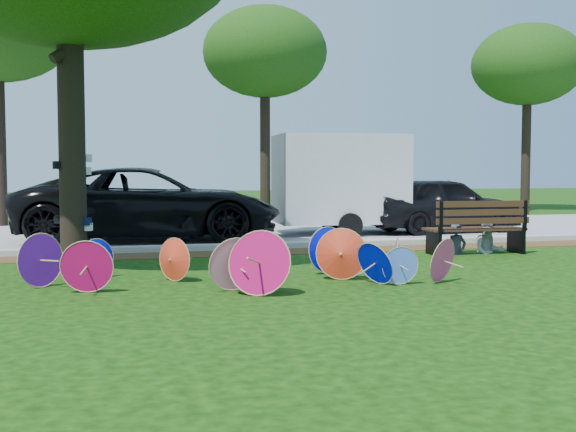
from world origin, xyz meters
The scene contains 12 objects.
ground centered at (0.00, 0.00, 0.00)m, with size 90.00×90.00×0.00m, color black.
mulch_strip centered at (0.00, 4.50, 0.01)m, with size 90.00×1.00×0.01m, color #472D16.
curb centered at (0.00, 5.20, 0.06)m, with size 90.00×0.30×0.12m, color #B7B5AD.
street centered at (0.00, 9.35, 0.01)m, with size 90.00×8.00×0.01m, color gray.
parasol_pile centered at (-0.31, 0.60, 0.37)m, with size 6.40×2.59×0.90m.
black_van centered at (-1.40, 7.60, 0.85)m, with size 2.83×6.13×1.70m, color black.
dark_pickup centered at (6.24, 7.84, 0.74)m, with size 1.74×4.33×1.47m, color black.
cargo_trailer centered at (3.49, 8.10, 1.42)m, with size 3.21×2.03×2.85m, color silver.
park_bench centered at (4.66, 3.28, 0.52)m, with size 2.01×0.76×1.05m, color black, non-canonical shape.
person_left centered at (4.31, 3.33, 0.59)m, with size 0.43×0.28×1.18m, color #3B3F50.
person_right centered at (5.01, 3.33, 0.66)m, with size 0.64×0.50×1.31m, color silver.
bg_trees centered at (3.94, 14.85, 5.77)m, with size 23.70×7.31×7.40m.
Camera 1 is at (-2.53, -9.57, 1.69)m, focal length 45.00 mm.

